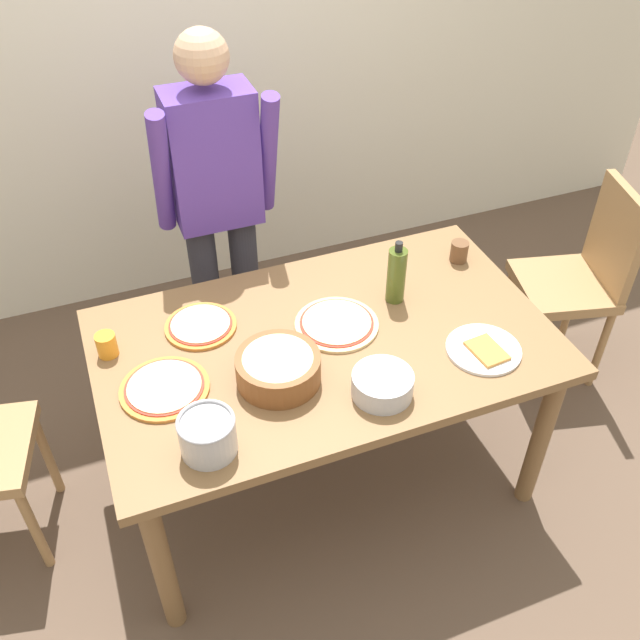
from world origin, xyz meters
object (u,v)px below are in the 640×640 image
(popcorn_bowl, at_px, (278,366))
(olive_oil_bottle, at_px, (396,275))
(person_cook, at_px, (217,200))
(mixing_bowl_steel, at_px, (382,385))
(chair_wooden_right, at_px, (582,273))
(pizza_cooked_on_tray, at_px, (201,325))
(steel_pot, at_px, (208,435))
(plate_with_slice, at_px, (484,350))
(cup_orange, at_px, (107,345))
(dining_table, at_px, (325,358))
(pizza_raw_on_board, at_px, (337,324))
(pizza_second_cooked, at_px, (165,388))
(cup_small_brown, at_px, (459,252))

(popcorn_bowl, distance_m, olive_oil_bottle, 0.60)
(person_cook, height_order, mixing_bowl_steel, person_cook)
(chair_wooden_right, bearing_deg, person_cook, 160.16)
(pizza_cooked_on_tray, distance_m, olive_oil_bottle, 0.74)
(steel_pot, bearing_deg, person_cook, 73.13)
(plate_with_slice, height_order, cup_orange, cup_orange)
(chair_wooden_right, distance_m, mixing_bowl_steel, 1.38)
(dining_table, bearing_deg, olive_oil_bottle, 19.76)
(pizza_raw_on_board, height_order, mixing_bowl_steel, mixing_bowl_steel)
(plate_with_slice, bearing_deg, olive_oil_bottle, 113.51)
(pizza_second_cooked, distance_m, steel_pot, 0.31)
(chair_wooden_right, height_order, pizza_raw_on_board, chair_wooden_right)
(mixing_bowl_steel, bearing_deg, olive_oil_bottle, 59.46)
(person_cook, bearing_deg, pizza_raw_on_board, -71.27)
(dining_table, relative_size, steel_pot, 9.22)
(popcorn_bowl, xyz_separation_m, steel_pot, (-0.29, -0.20, 0.00))
(plate_with_slice, bearing_deg, chair_wooden_right, 29.72)
(pizza_cooked_on_tray, xyz_separation_m, popcorn_bowl, (0.18, -0.35, 0.05))
(pizza_raw_on_board, bearing_deg, cup_small_brown, 17.80)
(pizza_raw_on_board, relative_size, cup_small_brown, 3.56)
(pizza_cooked_on_tray, height_order, plate_with_slice, plate_with_slice)
(pizza_raw_on_board, bearing_deg, person_cook, 108.73)
(plate_with_slice, relative_size, cup_orange, 3.06)
(pizza_cooked_on_tray, relative_size, steel_pot, 1.49)
(pizza_second_cooked, bearing_deg, popcorn_bowl, -13.86)
(pizza_cooked_on_tray, bearing_deg, olive_oil_bottle, -8.24)
(cup_small_brown, bearing_deg, pizza_second_cooked, -167.05)
(pizza_cooked_on_tray, bearing_deg, plate_with_slice, -28.42)
(plate_with_slice, distance_m, popcorn_bowl, 0.72)
(mixing_bowl_steel, xyz_separation_m, cup_orange, (-0.80, 0.51, 0.00))
(mixing_bowl_steel, distance_m, olive_oil_bottle, 0.50)
(dining_table, xyz_separation_m, cup_small_brown, (0.68, 0.25, 0.13))
(popcorn_bowl, bearing_deg, person_cook, 87.21)
(person_cook, height_order, cup_small_brown, person_cook)
(pizza_raw_on_board, distance_m, plate_with_slice, 0.52)
(cup_small_brown, bearing_deg, olive_oil_bottle, -159.26)
(person_cook, distance_m, cup_orange, 0.79)
(pizza_raw_on_board, distance_m, pizza_second_cooked, 0.65)
(popcorn_bowl, bearing_deg, steel_pot, -144.80)
(mixing_bowl_steel, distance_m, cup_orange, 0.95)
(pizza_raw_on_board, relative_size, pizza_second_cooked, 1.03)
(pizza_raw_on_board, relative_size, olive_oil_bottle, 1.18)
(pizza_raw_on_board, height_order, olive_oil_bottle, olive_oil_bottle)
(cup_orange, bearing_deg, dining_table, -15.48)
(popcorn_bowl, distance_m, steel_pot, 0.35)
(pizza_second_cooked, relative_size, cup_orange, 3.46)
(dining_table, bearing_deg, plate_with_slice, -27.60)
(person_cook, relative_size, plate_with_slice, 6.23)
(popcorn_bowl, bearing_deg, plate_with_slice, -10.28)
(dining_table, bearing_deg, pizza_second_cooked, -176.16)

